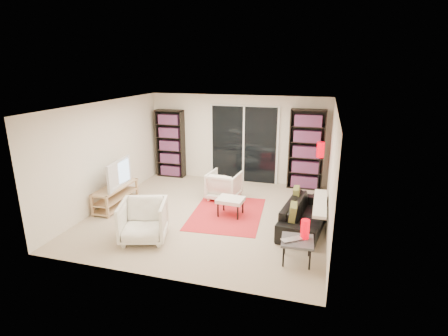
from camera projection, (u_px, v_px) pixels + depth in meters
The scene contains 20 objects.
floor at pixel (209, 214), 7.74m from camera, with size 5.00×5.00×0.00m, color #C7B398.
wall_back at pixel (237, 139), 9.70m from camera, with size 5.00×0.02×2.40m, color white.
wall_front at pixel (155, 206), 5.09m from camera, with size 5.00×0.02×2.40m, color white.
wall_left at pixel (106, 154), 8.06m from camera, with size 0.02×5.00×2.40m, color white.
wall_right at pixel (332, 171), 6.73m from camera, with size 0.02×5.00×2.40m, color white.
ceiling at pixel (208, 105), 7.05m from camera, with size 5.00×5.00×0.02m, color white.
sliding_door at pixel (244, 145), 9.65m from camera, with size 1.92×0.08×2.16m.
bookshelf_left at pixel (170, 144), 10.12m from camera, with size 0.80×0.30×1.95m.
bookshelf_right at pixel (306, 150), 9.08m from camera, with size 0.90×0.30×2.10m.
tv_stand at pixel (116, 196), 8.08m from camera, with size 0.43×1.34×0.50m.
tv at pixel (115, 173), 7.92m from camera, with size 1.09×0.14×0.62m, color black.
rug at pixel (227, 213), 7.75m from camera, with size 1.52×2.05×0.01m, color red.
sofa at pixel (305, 215), 7.03m from camera, with size 1.88×0.74×0.55m, color black.
armchair_back at pixel (224, 185), 8.53m from camera, with size 0.73×0.75×0.69m, color white.
armchair_front at pixel (144, 221), 6.51m from camera, with size 0.82×0.85×0.77m, color white.
ottoman at pixel (231, 201), 7.58m from camera, with size 0.59×0.50×0.40m.
side_table at pixel (297, 242), 5.78m from camera, with size 0.56×0.56×0.40m.
laptop at pixel (293, 241), 5.70m from camera, with size 0.35×0.23×0.03m, color silver.
table_lamp at pixel (305, 229), 5.79m from camera, with size 0.14×0.14×0.32m, color #E2000E.
floor_lamp at pixel (320, 155), 8.50m from camera, with size 0.21×0.21×1.39m.
Camera 1 is at (2.27, -6.76, 3.19)m, focal length 28.00 mm.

